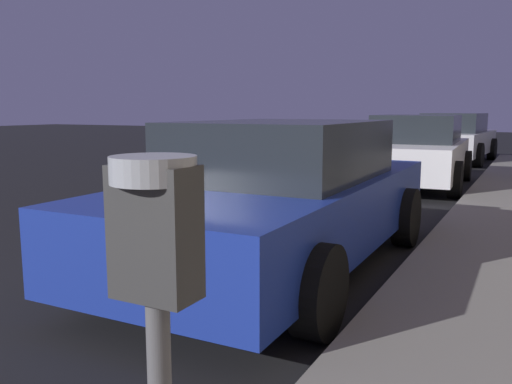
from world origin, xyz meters
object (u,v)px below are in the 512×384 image
car_blue (282,196)px  car_white (416,151)px  parking_meter (157,294)px  car_silver (455,138)px

car_blue → car_white: (-0.00, 6.38, -0.00)m
parking_meter → car_white: parking_meter is taller
car_white → car_silver: (-0.00, 5.67, 0.01)m
car_white → parking_meter: bearing=-82.0°
parking_meter → car_white: bearing=98.0°
car_blue → car_silver: same height
parking_meter → car_white: 10.23m
car_silver → car_blue: bearing=-90.0°
car_white → car_silver: bearing=90.0°
parking_meter → car_blue: parking_meter is taller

